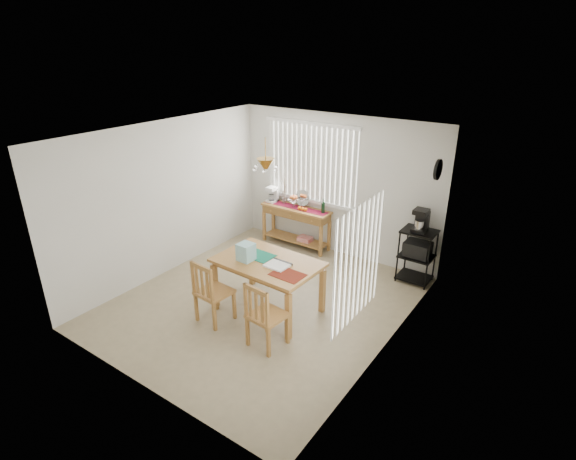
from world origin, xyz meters
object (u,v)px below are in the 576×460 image
Objects in this scene: chair_right at (265,316)px; wire_cart at (417,251)px; cart_items at (421,220)px; sideboard at (296,217)px; chair_left at (212,292)px; dining_table at (268,267)px.

wire_cart is at bearing 70.54° from chair_right.
wire_cart is 0.54m from cart_items.
chair_right is (-1.00, -2.82, -0.09)m from wire_cart.
chair_left is at bearing -80.79° from sideboard.
sideboard is 0.92× the size of dining_table.
sideboard is at bearing 116.52° from chair_right.
chair_left is (-1.96, -2.80, -0.62)m from cart_items.
dining_table is 1.62× the size of chair_right.
wire_cart is 2.58m from dining_table.
sideboard is at bearing 179.33° from cart_items.
wire_cart is at bearing 54.88° from chair_left.
chair_left reaches higher than sideboard.
cart_items reaches higher than chair_left.
dining_table is (-1.51, -2.09, -0.38)m from cart_items.
wire_cart is 2.99m from chair_right.
dining_table is at bearing -125.90° from wire_cart.
chair_left reaches higher than chair_right.
dining_table is at bearing 124.64° from chair_right.
wire_cart is 0.95× the size of chair_left.
dining_table is at bearing 57.25° from chair_left.
chair_right reaches higher than sideboard.
chair_right is at bearing -1.66° from chair_left.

